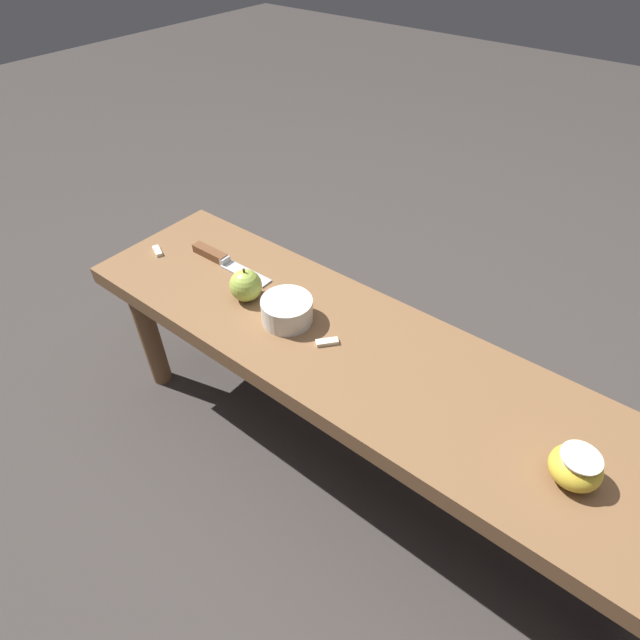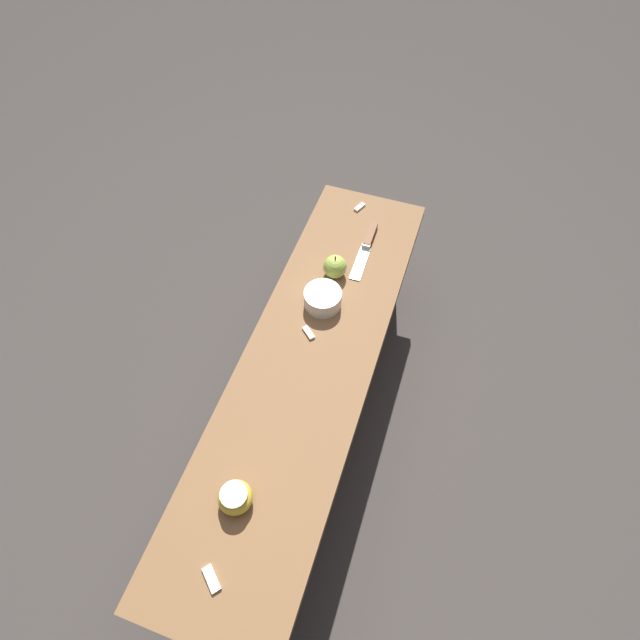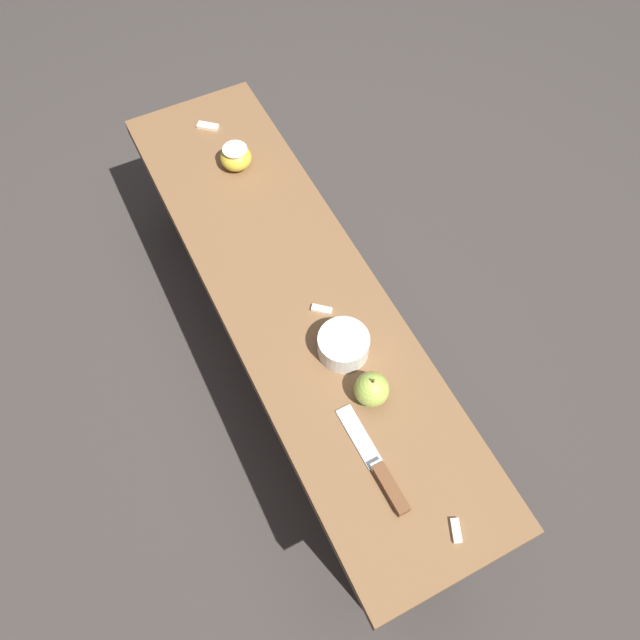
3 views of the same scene
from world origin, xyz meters
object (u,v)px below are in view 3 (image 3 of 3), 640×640
at_px(wooden_bench, 295,300).
at_px(knife, 382,474).
at_px(apple_cut, 236,157).
at_px(bowl, 343,345).
at_px(apple_whole, 372,389).

xyz_separation_m(wooden_bench, knife, (-0.44, 0.04, 0.06)).
xyz_separation_m(apple_cut, bowl, (-0.57, 0.01, -0.00)).
relative_size(apple_whole, bowl, 0.74).
bearing_deg(knife, apple_whole, -22.65).
bearing_deg(bowl, wooden_bench, 6.72).
bearing_deg(bowl, knife, 167.55).
relative_size(wooden_bench, apple_cut, 17.32).
distance_m(apple_whole, bowl, 0.11).
bearing_deg(wooden_bench, apple_whole, -175.65).
bearing_deg(apple_cut, knife, 175.55).
relative_size(knife, apple_whole, 2.95).
distance_m(knife, bowl, 0.27).
height_order(wooden_bench, bowl, bowl).
height_order(apple_whole, bowl, apple_whole).
bearing_deg(wooden_bench, bowl, -173.28).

